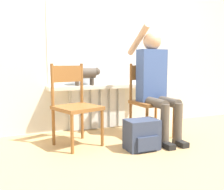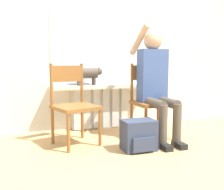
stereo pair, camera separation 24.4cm
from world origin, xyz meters
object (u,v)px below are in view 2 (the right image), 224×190
(cat, at_px, (88,73))
(person, at_px, (156,80))
(backpack, at_px, (139,135))
(chair_left, at_px, (74,103))
(chair_right, at_px, (151,100))

(cat, bearing_deg, person, -41.49)
(cat, height_order, backpack, cat)
(person, distance_m, cat, 0.94)
(chair_left, distance_m, cat, 0.67)
(person, xyz_separation_m, backpack, (-0.37, -0.35, -0.57))
(cat, bearing_deg, backpack, -71.29)
(backpack, bearing_deg, chair_left, 143.69)
(chair_left, height_order, cat, chair_left)
(chair_right, xyz_separation_m, backpack, (-0.37, -0.46, -0.31))
(chair_left, distance_m, chair_right, 0.99)
(chair_right, distance_m, backpack, 0.67)
(chair_left, distance_m, backpack, 0.83)
(chair_right, bearing_deg, cat, 141.96)
(chair_right, bearing_deg, chair_left, 178.21)
(chair_left, height_order, backpack, chair_left)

